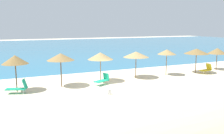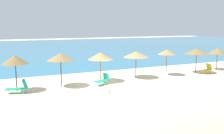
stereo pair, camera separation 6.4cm
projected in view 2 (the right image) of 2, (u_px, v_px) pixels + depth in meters
name	position (u px, v px, depth m)	size (l,w,h in m)	color
ground_plane	(111.00, 88.00, 20.26)	(160.00, 160.00, 0.00)	beige
sea_water	(40.00, 48.00, 56.36)	(160.00, 65.58, 0.01)	teal
beach_umbrella_2	(15.00, 60.00, 18.86)	(2.02, 2.02, 2.90)	brown
beach_umbrella_3	(61.00, 57.00, 20.38)	(2.30, 2.30, 2.88)	brown
beach_umbrella_4	(100.00, 56.00, 22.23)	(2.34, 2.34, 2.74)	brown
beach_umbrella_5	(136.00, 54.00, 23.89)	(2.52, 2.52, 2.64)	brown
beach_umbrella_6	(167.00, 52.00, 25.14)	(1.92, 1.92, 2.73)	brown
beach_umbrella_7	(197.00, 51.00, 26.40)	(2.66, 2.66, 2.68)	brown
beach_umbrella_8	(218.00, 51.00, 28.37)	(2.17, 2.17, 2.56)	brown
lounge_chair_0	(207.00, 69.00, 26.60)	(1.42, 0.79, 1.05)	yellow
lounge_chair_1	(103.00, 80.00, 21.42)	(1.53, 1.15, 0.98)	#199972
lounge_chair_2	(18.00, 87.00, 18.64)	(1.71, 1.14, 1.13)	#199972
cooler_box	(108.00, 92.00, 18.45)	(0.53, 0.34, 0.43)	white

